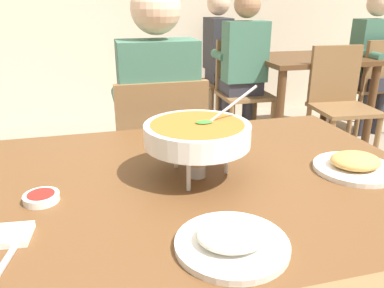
{
  "coord_description": "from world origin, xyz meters",
  "views": [
    {
      "loc": [
        -0.29,
        -0.96,
        1.24
      ],
      "look_at": [
        0.0,
        0.15,
        0.8
      ],
      "focal_mm": 35.95,
      "sensor_mm": 36.0,
      "label": 1
    }
  ],
  "objects_px": {
    "chair_diner_main": "(160,156)",
    "patron_bg_middle": "(374,55)",
    "chair_bg_corner": "(339,97)",
    "patron_bg_right": "(221,52)",
    "curry_bowl": "(197,135)",
    "chair_bg_right": "(232,75)",
    "appetizer_plate": "(355,165)",
    "sauce_dish": "(41,197)",
    "dining_table_main": "(205,208)",
    "chair_bg_middle": "(373,81)",
    "diner_main": "(157,108)",
    "chair_bg_left": "(241,85)",
    "dining_table_far": "(309,72)",
    "patron_bg_left": "(243,60)",
    "rice_plate": "(232,239)"
  },
  "relations": [
    {
      "from": "chair_diner_main",
      "to": "patron_bg_middle",
      "type": "xyz_separation_m",
      "value": [
        2.27,
        1.35,
        0.24
      ]
    },
    {
      "from": "chair_bg_corner",
      "to": "patron_bg_right",
      "type": "relative_size",
      "value": 0.69
    },
    {
      "from": "curry_bowl",
      "to": "chair_bg_right",
      "type": "height_order",
      "value": "curry_bowl"
    },
    {
      "from": "appetizer_plate",
      "to": "sauce_dish",
      "type": "relative_size",
      "value": 2.67
    },
    {
      "from": "dining_table_main",
      "to": "chair_bg_right",
      "type": "distance_m",
      "value": 2.96
    },
    {
      "from": "appetizer_plate",
      "to": "chair_bg_middle",
      "type": "height_order",
      "value": "chair_bg_middle"
    },
    {
      "from": "diner_main",
      "to": "chair_bg_middle",
      "type": "bearing_deg",
      "value": 29.36
    },
    {
      "from": "chair_bg_right",
      "to": "chair_bg_left",
      "type": "bearing_deg",
      "value": -100.24
    },
    {
      "from": "appetizer_plate",
      "to": "sauce_dish",
      "type": "height_order",
      "value": "appetizer_plate"
    },
    {
      "from": "chair_diner_main",
      "to": "dining_table_far",
      "type": "relative_size",
      "value": 0.9
    },
    {
      "from": "chair_bg_corner",
      "to": "dining_table_main",
      "type": "bearing_deg",
      "value": -134.35
    },
    {
      "from": "patron_bg_right",
      "to": "patron_bg_middle",
      "type": "bearing_deg",
      "value": -24.98
    },
    {
      "from": "chair_bg_middle",
      "to": "chair_bg_right",
      "type": "bearing_deg",
      "value": 150.7
    },
    {
      "from": "chair_bg_middle",
      "to": "chair_diner_main",
      "type": "bearing_deg",
      "value": -150.01
    },
    {
      "from": "diner_main",
      "to": "curry_bowl",
      "type": "relative_size",
      "value": 3.94
    },
    {
      "from": "sauce_dish",
      "to": "patron_bg_left",
      "type": "bearing_deg",
      "value": 57.03
    },
    {
      "from": "curry_bowl",
      "to": "chair_bg_middle",
      "type": "relative_size",
      "value": 0.37
    },
    {
      "from": "chair_diner_main",
      "to": "appetizer_plate",
      "type": "distance_m",
      "value": 0.99
    },
    {
      "from": "diner_main",
      "to": "curry_bowl",
      "type": "height_order",
      "value": "diner_main"
    },
    {
      "from": "diner_main",
      "to": "chair_bg_right",
      "type": "relative_size",
      "value": 1.46
    },
    {
      "from": "curry_bowl",
      "to": "sauce_dish",
      "type": "height_order",
      "value": "curry_bowl"
    },
    {
      "from": "chair_diner_main",
      "to": "patron_bg_right",
      "type": "height_order",
      "value": "patron_bg_right"
    },
    {
      "from": "chair_bg_left",
      "to": "appetizer_plate",
      "type": "bearing_deg",
      "value": -103.63
    },
    {
      "from": "dining_table_main",
      "to": "chair_bg_middle",
      "type": "distance_m",
      "value": 3.09
    },
    {
      "from": "patron_bg_middle",
      "to": "chair_diner_main",
      "type": "bearing_deg",
      "value": -149.25
    },
    {
      "from": "rice_plate",
      "to": "patron_bg_left",
      "type": "height_order",
      "value": "patron_bg_left"
    },
    {
      "from": "chair_bg_middle",
      "to": "chair_bg_left",
      "type": "bearing_deg",
      "value": 172.46
    },
    {
      "from": "curry_bowl",
      "to": "rice_plate",
      "type": "distance_m",
      "value": 0.37
    },
    {
      "from": "chair_diner_main",
      "to": "appetizer_plate",
      "type": "bearing_deg",
      "value": -62.02
    },
    {
      "from": "appetizer_plate",
      "to": "patron_bg_middle",
      "type": "height_order",
      "value": "patron_bg_middle"
    },
    {
      "from": "chair_bg_right",
      "to": "patron_bg_left",
      "type": "relative_size",
      "value": 0.69
    },
    {
      "from": "chair_diner_main",
      "to": "patron_bg_right",
      "type": "xyz_separation_m",
      "value": [
        0.97,
        1.95,
        0.24
      ]
    },
    {
      "from": "dining_table_main",
      "to": "patron_bg_right",
      "type": "xyz_separation_m",
      "value": [
        0.97,
        2.73,
        0.09
      ]
    },
    {
      "from": "curry_bowl",
      "to": "chair_bg_left",
      "type": "height_order",
      "value": "curry_bowl"
    },
    {
      "from": "curry_bowl",
      "to": "patron_bg_left",
      "type": "bearing_deg",
      "value": 65.08
    },
    {
      "from": "chair_bg_middle",
      "to": "patron_bg_right",
      "type": "relative_size",
      "value": 0.69
    },
    {
      "from": "patron_bg_middle",
      "to": "patron_bg_right",
      "type": "distance_m",
      "value": 1.43
    },
    {
      "from": "chair_bg_right",
      "to": "patron_bg_left",
      "type": "bearing_deg",
      "value": -101.7
    },
    {
      "from": "sauce_dish",
      "to": "chair_bg_left",
      "type": "distance_m",
      "value": 2.72
    },
    {
      "from": "diner_main",
      "to": "sauce_dish",
      "type": "bearing_deg",
      "value": -117.88
    },
    {
      "from": "diner_main",
      "to": "sauce_dish",
      "type": "height_order",
      "value": "diner_main"
    },
    {
      "from": "dining_table_main",
      "to": "appetizer_plate",
      "type": "bearing_deg",
      "value": -8.35
    },
    {
      "from": "appetizer_plate",
      "to": "patron_bg_right",
      "type": "bearing_deg",
      "value": 79.41
    },
    {
      "from": "patron_bg_left",
      "to": "sauce_dish",
      "type": "bearing_deg",
      "value": -122.97
    },
    {
      "from": "chair_bg_left",
      "to": "patron_bg_left",
      "type": "relative_size",
      "value": 0.69
    },
    {
      "from": "curry_bowl",
      "to": "sauce_dish",
      "type": "relative_size",
      "value": 3.69
    },
    {
      "from": "chair_bg_left",
      "to": "patron_bg_right",
      "type": "bearing_deg",
      "value": 94.8
    },
    {
      "from": "patron_bg_middle",
      "to": "dining_table_far",
      "type": "bearing_deg",
      "value": 177.58
    },
    {
      "from": "dining_table_main",
      "to": "chair_bg_right",
      "type": "xyz_separation_m",
      "value": [
        1.1,
        2.75,
        -0.14
      ]
    },
    {
      "from": "patron_bg_left",
      "to": "dining_table_far",
      "type": "bearing_deg",
      "value": -1.2
    }
  ]
}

